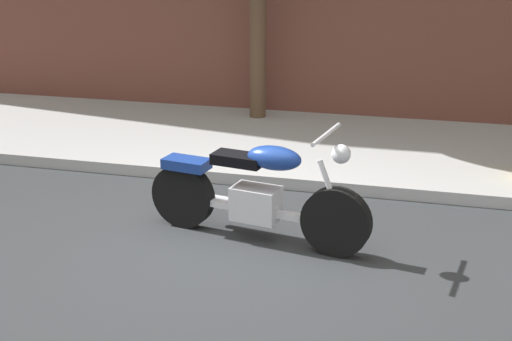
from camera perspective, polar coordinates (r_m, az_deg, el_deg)
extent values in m
plane|color=#303335|center=(6.40, -2.63, -6.38)|extent=(60.00, 60.00, 0.00)
cube|color=#A7A7A7|center=(9.21, 2.99, 2.17)|extent=(18.50, 3.03, 0.14)
cylinder|color=black|center=(6.17, 6.69, -4.28)|extent=(0.65, 0.24, 0.64)
cylinder|color=black|center=(6.76, -6.09, -2.10)|extent=(0.65, 0.24, 0.64)
cube|color=silver|center=(6.40, 0.00, -2.75)|extent=(0.48, 0.35, 0.32)
cube|color=silver|center=(6.43, 0.00, -3.32)|extent=(1.41, 0.32, 0.06)
ellipsoid|color=navy|center=(6.17, 1.52, 1.05)|extent=(0.56, 0.35, 0.22)
cube|color=black|center=(6.33, -1.49, 0.95)|extent=(0.51, 0.32, 0.10)
cube|color=navy|center=(6.62, -5.82, 0.58)|extent=(0.47, 0.31, 0.10)
cylinder|color=silver|center=(6.08, 6.25, -1.77)|extent=(0.28, 0.10, 0.58)
cylinder|color=silver|center=(5.93, 5.88, 3.02)|extent=(0.16, 0.70, 0.04)
sphere|color=silver|center=(5.94, 7.11, 1.37)|extent=(0.17, 0.17, 0.17)
cylinder|color=silver|center=(6.67, -1.40, -2.74)|extent=(0.80, 0.23, 0.09)
cylinder|color=brown|center=(10.07, 0.15, 13.03)|extent=(0.24, 0.24, 3.36)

